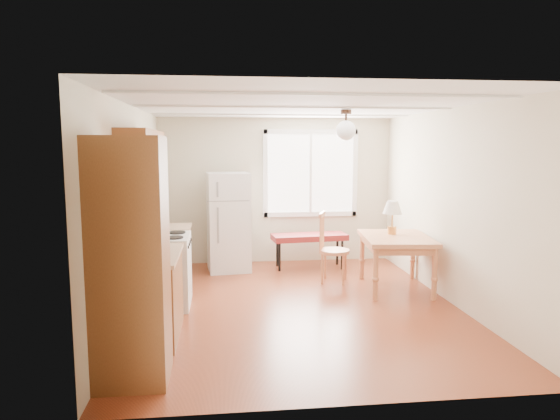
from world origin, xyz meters
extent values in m
cube|color=#5E2313|center=(0.00, 0.00, 0.00)|extent=(4.60, 5.60, 0.12)
cube|color=white|center=(0.00, 0.00, 2.50)|extent=(4.60, 5.60, 0.12)
cube|color=beige|center=(0.00, 2.50, 1.25)|extent=(4.60, 0.10, 2.50)
cube|color=beige|center=(0.00, -2.50, 1.25)|extent=(4.60, 0.10, 2.50)
cube|color=beige|center=(-2.00, 0.00, 1.25)|extent=(0.10, 5.60, 2.50)
cube|color=beige|center=(2.00, 0.00, 1.25)|extent=(0.10, 5.60, 2.50)
cube|color=brown|center=(-1.70, -1.85, 1.05)|extent=(0.60, 0.60, 2.10)
cube|color=brown|center=(-1.70, -0.85, 0.43)|extent=(0.60, 1.10, 0.86)
cube|color=tan|center=(-1.69, -0.85, 0.88)|extent=(0.62, 1.14, 0.04)
cube|color=silver|center=(-1.68, 0.20, 0.45)|extent=(0.65, 0.76, 0.90)
cube|color=brown|center=(-1.70, 0.95, 0.43)|extent=(0.60, 0.60, 0.86)
cube|color=brown|center=(-1.83, -0.15, 1.85)|extent=(0.33, 1.60, 0.70)
cube|color=white|center=(0.60, 2.48, 1.55)|extent=(1.50, 0.02, 1.35)
cylinder|color=#301F15|center=(0.70, 0.40, 2.46)|extent=(0.14, 0.14, 0.06)
cylinder|color=#301F15|center=(0.70, 0.40, 2.36)|extent=(0.03, 0.03, 0.16)
sphere|color=white|center=(0.70, 0.40, 2.22)|extent=(0.26, 0.26, 0.26)
cube|color=silver|center=(-0.84, 1.96, 0.80)|extent=(0.72, 0.72, 1.59)
cube|color=gray|center=(-0.84, 1.63, 1.17)|extent=(0.66, 0.02, 0.02)
cube|color=gray|center=(-1.00, 1.62, 0.96)|extent=(0.03, 0.03, 0.96)
cube|color=maroon|center=(0.50, 1.95, 0.52)|extent=(1.27, 0.58, 0.09)
cylinder|color=black|center=(-0.02, 1.78, 0.24)|extent=(0.04, 0.04, 0.47)
cylinder|color=black|center=(1.01, 1.78, 0.24)|extent=(0.04, 0.04, 0.47)
cylinder|color=black|center=(-0.02, 2.13, 0.24)|extent=(0.04, 0.04, 0.47)
cylinder|color=black|center=(1.01, 2.13, 0.24)|extent=(0.04, 0.04, 0.47)
cube|color=#B66E46|center=(1.50, 0.59, 0.73)|extent=(1.04, 1.31, 0.06)
cube|color=#B66E46|center=(1.50, 0.59, 0.65)|extent=(0.93, 1.20, 0.10)
cylinder|color=#B66E46|center=(1.06, 0.10, 0.35)|extent=(0.07, 0.07, 0.70)
cylinder|color=#B66E46|center=(1.82, 0.01, 0.35)|extent=(0.07, 0.07, 0.70)
cylinder|color=#B66E46|center=(1.18, 1.17, 0.35)|extent=(0.07, 0.07, 0.70)
cylinder|color=#B66E46|center=(1.94, 1.08, 0.35)|extent=(0.07, 0.07, 0.70)
cylinder|color=#B66E46|center=(0.71, 1.05, 0.47)|extent=(0.46, 0.46, 0.05)
cylinder|color=#B66E46|center=(0.51, 0.95, 0.23)|extent=(0.04, 0.04, 0.47)
cylinder|color=#B66E46|center=(0.81, 0.85, 0.23)|extent=(0.04, 0.04, 0.47)
cylinder|color=#B66E46|center=(0.62, 1.25, 0.23)|extent=(0.04, 0.04, 0.47)
cylinder|color=#B66E46|center=(0.91, 1.14, 0.23)|extent=(0.04, 0.04, 0.47)
cylinder|color=#CC8C41|center=(1.49, 0.77, 0.82)|extent=(0.13, 0.13, 0.11)
cylinder|color=#CC8C41|center=(1.49, 0.77, 0.96)|extent=(0.02, 0.02, 0.18)
cone|color=white|center=(1.49, 0.77, 1.15)|extent=(0.28, 0.28, 0.18)
cube|color=black|center=(-1.72, -0.78, 0.94)|extent=(0.22, 0.25, 0.08)
cube|color=black|center=(-1.72, -0.87, 1.13)|extent=(0.19, 0.09, 0.29)
cylinder|color=black|center=(-1.72, -0.73, 1.04)|extent=(0.14, 0.14, 0.12)
cylinder|color=red|center=(-1.77, -0.94, 0.99)|extent=(0.13, 0.13, 0.19)
sphere|color=red|center=(-1.77, -0.94, 1.12)|extent=(0.07, 0.07, 0.07)
camera|label=1|loc=(-0.91, -6.08, 2.01)|focal=32.00mm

